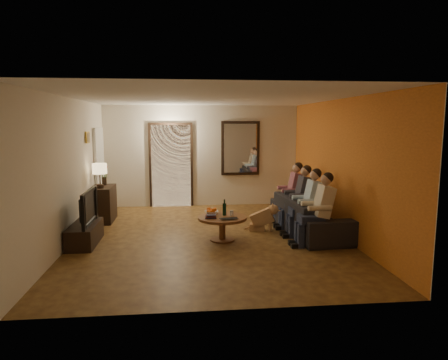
{
  "coord_description": "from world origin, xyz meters",
  "views": [
    {
      "loc": [
        -0.47,
        -7.33,
        2.14
      ],
      "look_at": [
        0.3,
        0.3,
        1.05
      ],
      "focal_mm": 32.0,
      "sensor_mm": 36.0,
      "label": 1
    }
  ],
  "objects": [
    {
      "name": "fridge_glimpse",
      "position": [
        -0.55,
        2.98,
        0.9
      ],
      "size": [
        0.45,
        0.03,
        1.7
      ],
      "primitive_type": "cube",
      "color": "silver",
      "rests_on": "floor"
    },
    {
      "name": "tv",
      "position": [
        -2.25,
        -0.2,
        0.67
      ],
      "size": [
        1.06,
        0.14,
        0.61
      ],
      "primitive_type": "imported",
      "rotation": [
        0.0,
        0.0,
        1.57
      ],
      "color": "black",
      "rests_on": "tv_stand"
    },
    {
      "name": "ceiling",
      "position": [
        0.0,
        0.0,
        2.6
      ],
      "size": [
        5.0,
        6.0,
        0.01
      ],
      "primitive_type": "cube",
      "color": "white",
      "rests_on": "back_wall"
    },
    {
      "name": "bowl",
      "position": [
        0.03,
        -0.02,
        0.48
      ],
      "size": [
        0.26,
        0.26,
        0.06
      ],
      "primitive_type": "imported",
      "color": "white",
      "rests_on": "coffee_table"
    },
    {
      "name": "door_trim",
      "position": [
        -0.8,
        2.97,
        1.05
      ],
      "size": [
        1.12,
        0.04,
        2.22
      ],
      "primitive_type": "cube",
      "color": "black",
      "rests_on": "floor"
    },
    {
      "name": "person_d",
      "position": [
        1.88,
        1.08,
        0.6
      ],
      "size": [
        0.6,
        0.4,
        1.2
      ],
      "primitive_type": null,
      "color": "tan",
      "rests_on": "sofa"
    },
    {
      "name": "framed_art",
      "position": [
        -2.47,
        1.3,
        1.85
      ],
      "size": [
        0.03,
        0.28,
        0.24
      ],
      "primitive_type": "cube",
      "color": "#B28C33",
      "rests_on": "left_wall"
    },
    {
      "name": "floor",
      "position": [
        0.0,
        0.0,
        0.0
      ],
      "size": [
        5.0,
        6.0,
        0.01
      ],
      "primitive_type": "cube",
      "color": "#452812",
      "rests_on": "ground"
    },
    {
      "name": "tv_stand",
      "position": [
        -2.25,
        -0.2,
        0.18
      ],
      "size": [
        0.45,
        1.09,
        0.36
      ],
      "primitive_type": "cube",
      "color": "black",
      "rests_on": "floor"
    },
    {
      "name": "front_wall",
      "position": [
        0.0,
        -3.0,
        1.3
      ],
      "size": [
        5.0,
        0.02,
        2.6
      ],
      "primitive_type": "cube",
      "color": "beige",
      "rests_on": "floor"
    },
    {
      "name": "mirror_frame",
      "position": [
        1.0,
        2.96,
        1.5
      ],
      "size": [
        1.0,
        0.05,
        1.4
      ],
      "primitive_type": "cube",
      "color": "black",
      "rests_on": "back_wall"
    },
    {
      "name": "left_wall",
      "position": [
        -2.5,
        0.0,
        1.3
      ],
      "size": [
        0.02,
        6.0,
        2.6
      ],
      "primitive_type": "cube",
      "color": "beige",
      "rests_on": "floor"
    },
    {
      "name": "laptop",
      "position": [
        0.31,
        -0.52,
        0.46
      ],
      "size": [
        0.36,
        0.26,
        0.03
      ],
      "primitive_type": "imported",
      "rotation": [
        0.0,
        0.0,
        0.16
      ],
      "color": "black",
      "rests_on": "coffee_table"
    },
    {
      "name": "orange_accent",
      "position": [
        2.49,
        0.0,
        1.3
      ],
      "size": [
        0.01,
        6.0,
        2.6
      ],
      "primitive_type": "cube",
      "color": "#BF5F20",
      "rests_on": "right_wall"
    },
    {
      "name": "white_door",
      "position": [
        -2.46,
        2.3,
        1.02
      ],
      "size": [
        0.06,
        0.85,
        2.04
      ],
      "primitive_type": "cube",
      "color": "white",
      "rests_on": "floor"
    },
    {
      "name": "mirror_glass",
      "position": [
        1.0,
        2.93,
        1.5
      ],
      "size": [
        0.86,
        0.02,
        1.26
      ],
      "primitive_type": "cube",
      "color": "white",
      "rests_on": "back_wall"
    },
    {
      "name": "right_wall",
      "position": [
        2.5,
        0.0,
        1.3
      ],
      "size": [
        0.02,
        6.0,
        2.6
      ],
      "primitive_type": "cube",
      "color": "beige",
      "rests_on": "floor"
    },
    {
      "name": "wine_glass",
      "position": [
        0.39,
        -0.19,
        0.5
      ],
      "size": [
        0.06,
        0.06,
        0.1
      ],
      "primitive_type": "cylinder",
      "color": "silver",
      "rests_on": "coffee_table"
    },
    {
      "name": "dog",
      "position": [
        1.08,
        0.36,
        0.28
      ],
      "size": [
        0.6,
        0.36,
        0.56
      ],
      "primitive_type": null,
      "rotation": [
        0.0,
        0.0,
        -0.23
      ],
      "color": "tan",
      "rests_on": "floor"
    },
    {
      "name": "book_stack",
      "position": [
        -0.01,
        -0.34,
        0.48
      ],
      "size": [
        0.2,
        0.15,
        0.07
      ],
      "primitive_type": null,
      "color": "black",
      "rests_on": "coffee_table"
    },
    {
      "name": "person_a",
      "position": [
        1.88,
        -0.72,
        0.6
      ],
      "size": [
        0.6,
        0.4,
        1.2
      ],
      "primitive_type": null,
      "color": "tan",
      "rests_on": "sofa"
    },
    {
      "name": "dresser",
      "position": [
        -2.25,
        1.5,
        0.39
      ],
      "size": [
        0.45,
        0.87,
        0.77
      ],
      "primitive_type": "cube",
      "color": "black",
      "rests_on": "floor"
    },
    {
      "name": "wine_bottle",
      "position": [
        0.26,
        -0.14,
        0.6
      ],
      "size": [
        0.07,
        0.07,
        0.31
      ],
      "primitive_type": null,
      "color": "black",
      "rests_on": "coffee_table"
    },
    {
      "name": "kitchen_doorway",
      "position": [
        -0.8,
        2.98,
        1.05
      ],
      "size": [
        1.0,
        0.06,
        2.1
      ],
      "primitive_type": "cube",
      "color": "#FFE0A5",
      "rests_on": "floor"
    },
    {
      "name": "sofa",
      "position": [
        1.98,
        0.18,
        0.34
      ],
      "size": [
        2.41,
        1.07,
        0.69
      ],
      "primitive_type": "imported",
      "rotation": [
        0.0,
        0.0,
        1.63
      ],
      "color": "black",
      "rests_on": "floor"
    },
    {
      "name": "flower_vase",
      "position": [
        -2.25,
        1.72,
        0.99
      ],
      "size": [
        0.14,
        0.14,
        0.44
      ],
      "primitive_type": null,
      "color": "#B61324",
      "rests_on": "dresser"
    },
    {
      "name": "person_c",
      "position": [
        1.88,
        0.48,
        0.6
      ],
      "size": [
        0.6,
        0.4,
        1.2
      ],
      "primitive_type": null,
      "color": "tan",
      "rests_on": "sofa"
    },
    {
      "name": "oranges",
      "position": [
        0.03,
        -0.02,
        0.55
      ],
      "size": [
        0.2,
        0.2,
        0.08
      ],
      "primitive_type": null,
      "color": "orange",
      "rests_on": "bowl"
    },
    {
      "name": "table_lamp",
      "position": [
        -2.25,
        1.28,
        1.04
      ],
      "size": [
        0.3,
        0.3,
        0.54
      ],
      "primitive_type": null,
      "color": "beige",
      "rests_on": "dresser"
    },
    {
      "name": "coffee_table",
      "position": [
        0.21,
        -0.24,
        0.23
      ],
      "size": [
        0.92,
        0.92,
        0.45
      ],
      "primitive_type": "cylinder",
      "rotation": [
        0.0,
        0.0,
        0.03
      ],
      "color": "brown",
      "rests_on": "floor"
    },
    {
      "name": "back_wall",
      "position": [
        0.0,
        3.0,
        1.3
      ],
      "size": [
        5.0,
        0.02,
        2.6
      ],
      "primitive_type": "cube",
      "color": "beige",
      "rests_on": "floor"
    },
    {
      "name": "art_canvas",
      "position": [
        -2.46,
        1.3,
        1.85
      ],
      "size": [
        0.01,
        0.22,
        0.18
      ],
      "primitive_type": "cube",
      "color": "brown",
      "rests_on": "left_wall"
    },
    {
      "name": "person_b",
      "position": [
        1.88,
        -0.12,
        0.6
      ],
      "size": [
        0.6,
        0.4,
        1.2
      ],
      "primitive_type": null,
      "color": "tan",
      "rests_on": "sofa"
    }
  ]
}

